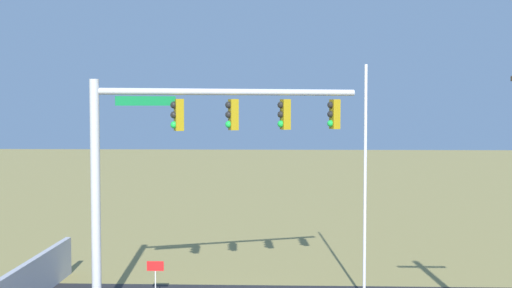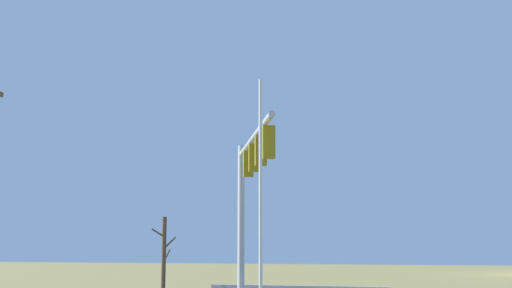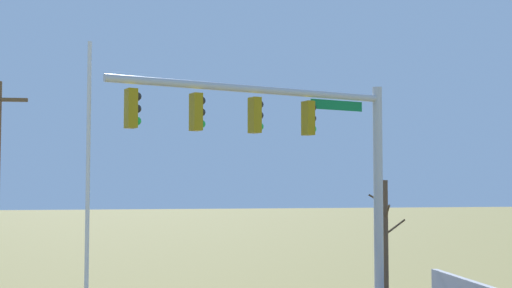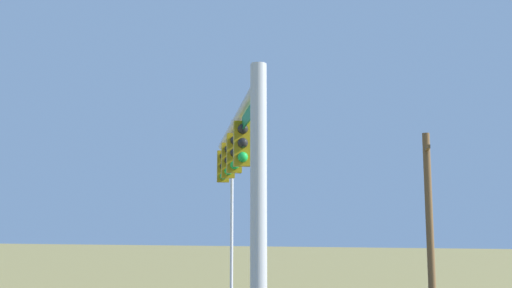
# 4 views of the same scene
# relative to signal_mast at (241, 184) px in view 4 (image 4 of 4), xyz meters

# --- Properties ---
(signal_mast) EXTENTS (7.96, 3.13, 7.12)m
(signal_mast) POSITION_rel_signal_mast_xyz_m (0.00, 0.00, 0.00)
(signal_mast) COLOR #B2B5BA
(signal_mast) RESTS_ON ground_plane
(flagpole) EXTENTS (0.10, 0.10, 7.68)m
(flagpole) POSITION_rel_signal_mast_xyz_m (-5.61, -1.70, -1.38)
(flagpole) COLOR silver
(flagpole) RESTS_ON ground_plane
(utility_pole) EXTENTS (1.90, 0.26, 7.58)m
(utility_pole) POSITION_rel_signal_mast_xyz_m (-9.18, 4.61, -1.27)
(utility_pole) COLOR brown
(utility_pole) RESTS_ON ground_plane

